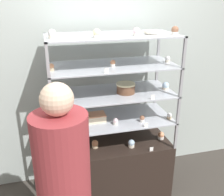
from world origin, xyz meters
TOP-DOWN VIEW (x-y plane):
  - ground_plane at (0.00, 0.00)m, footprint 20.00×20.00m
  - back_wall at (0.00, 0.42)m, footprint 8.00×0.05m
  - display_base at (0.00, 0.00)m, footprint 1.18×0.56m
  - display_riser_lower at (0.00, 0.00)m, footprint 1.18×0.56m
  - display_riser_middle at (0.00, 0.00)m, footprint 1.18×0.56m
  - display_riser_upper at (0.00, 0.00)m, footprint 1.18×0.56m
  - display_riser_top at (0.00, 0.00)m, footprint 1.18×0.56m
  - layer_cake_centerpiece at (0.13, -0.04)m, footprint 0.18×0.18m
  - sheet_cake_frosted at (-0.18, -0.01)m, footprint 0.22×0.14m
  - cupcake_0 at (-0.53, -0.08)m, footprint 0.07×0.07m
  - cupcake_1 at (-0.19, -0.05)m, footprint 0.07×0.07m
  - cupcake_2 at (0.17, -0.14)m, footprint 0.07×0.07m
  - cupcake_3 at (0.52, -0.06)m, footprint 0.07×0.07m
  - price_tag_0 at (0.33, -0.26)m, footprint 0.04×0.00m
  - cupcake_4 at (-0.55, -0.12)m, footprint 0.05×0.05m
  - cupcake_5 at (0.00, -0.14)m, footprint 0.05×0.05m
  - cupcake_6 at (0.27, -0.15)m, footprint 0.05×0.05m
  - cupcake_7 at (0.55, -0.15)m, footprint 0.05×0.05m
  - price_tag_1 at (0.26, -0.26)m, footprint 0.04×0.00m
  - cupcake_8 at (-0.53, -0.10)m, footprint 0.07×0.07m
  - cupcake_9 at (0.54, -0.05)m, footprint 0.07×0.07m
  - price_tag_2 at (0.31, -0.26)m, footprint 0.04×0.00m
  - cupcake_10 at (-0.55, -0.06)m, footprint 0.05×0.05m
  - cupcake_11 at (-0.01, -0.07)m, footprint 0.05×0.05m
  - cupcake_12 at (0.54, -0.05)m, footprint 0.05×0.05m
  - price_tag_3 at (-0.11, -0.26)m, footprint 0.04×0.00m
  - cupcake_13 at (-0.52, -0.10)m, footprint 0.06×0.06m
  - cupcake_14 at (-0.17, -0.15)m, footprint 0.06×0.06m
  - cupcake_15 at (0.18, -0.14)m, footprint 0.06×0.06m
  - cupcake_16 at (0.53, -0.15)m, footprint 0.06×0.06m
  - price_tag_4 at (-0.30, -0.26)m, footprint 0.04×0.00m
  - donut_glazed at (0.35, -0.05)m, footprint 0.13×0.13m
  - customer_figure at (-0.55, -0.82)m, footprint 0.37×0.37m

SIDE VIEW (x-z plane):
  - ground_plane at x=0.00m, z-range 0.00..0.00m
  - display_base at x=0.00m, z-range 0.00..0.61m
  - price_tag_0 at x=0.33m, z-range 0.61..0.65m
  - cupcake_0 at x=-0.53m, z-range 0.61..0.69m
  - cupcake_1 at x=-0.19m, z-range 0.61..0.69m
  - cupcake_2 at x=0.17m, z-range 0.61..0.69m
  - cupcake_3 at x=0.52m, z-range 0.61..0.69m
  - customer_figure at x=-0.55m, z-range 0.05..1.62m
  - display_riser_lower at x=0.00m, z-range 0.73..1.01m
  - price_tag_1 at x=0.26m, z-range 0.88..0.93m
  - cupcake_4 at x=-0.55m, z-range 0.88..0.95m
  - cupcake_5 at x=0.00m, z-range 0.88..0.95m
  - cupcake_6 at x=0.27m, z-range 0.88..0.95m
  - cupcake_7 at x=0.55m, z-range 0.88..0.95m
  - sheet_cake_frosted at x=-0.18m, z-range 0.88..0.96m
  - display_riser_middle at x=0.00m, z-range 1.01..1.28m
  - price_tag_2 at x=0.31m, z-range 1.16..1.20m
  - cupcake_8 at x=-0.53m, z-range 1.16..1.23m
  - cupcake_9 at x=0.54m, z-range 1.16..1.23m
  - layer_cake_centerpiece at x=0.13m, z-range 1.16..1.26m
  - back_wall at x=0.00m, z-range 0.00..2.60m
  - display_riser_upper at x=0.00m, z-range 1.28..1.56m
  - price_tag_3 at x=-0.11m, z-range 1.43..1.48m
  - cupcake_10 at x=-0.55m, z-range 1.43..1.50m
  - cupcake_11 at x=-0.01m, z-range 1.43..1.50m
  - cupcake_12 at x=0.54m, z-range 1.43..1.50m
  - display_riser_top at x=0.00m, z-range 1.56..1.83m
  - donut_glazed at x=0.35m, z-range 1.71..1.74m
  - price_tag_4 at x=-0.30m, z-range 1.71..1.75m
  - cupcake_13 at x=-0.52m, z-range 1.71..1.78m
  - cupcake_14 at x=-0.17m, z-range 1.71..1.78m
  - cupcake_15 at x=0.18m, z-range 1.71..1.78m
  - cupcake_16 at x=0.53m, z-range 1.71..1.78m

